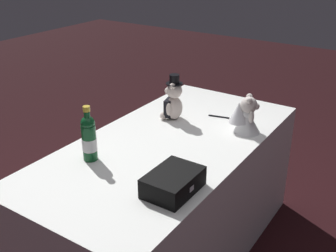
# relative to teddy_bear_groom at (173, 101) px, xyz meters

# --- Properties ---
(ground_plane) EXTENTS (12.00, 12.00, 0.00)m
(ground_plane) POSITION_rel_teddy_bear_groom_xyz_m (-0.30, -0.16, -0.90)
(ground_plane) COLOR black
(reception_table) EXTENTS (1.82, 0.90, 0.78)m
(reception_table) POSITION_rel_teddy_bear_groom_xyz_m (-0.30, -0.16, -0.51)
(reception_table) COLOR white
(reception_table) RESTS_ON ground_plane
(teddy_bear_groom) EXTENTS (0.15, 0.14, 0.30)m
(teddy_bear_groom) POSITION_rel_teddy_bear_groom_xyz_m (0.00, 0.00, 0.00)
(teddy_bear_groom) COLOR beige
(teddy_bear_groom) RESTS_ON reception_table
(teddy_bear_bride) EXTENTS (0.18, 0.21, 0.23)m
(teddy_bear_bride) POSITION_rel_teddy_bear_groom_xyz_m (0.07, -0.46, -0.02)
(teddy_bear_bride) COLOR white
(teddy_bear_bride) RESTS_ON reception_table
(champagne_bottle) EXTENTS (0.08, 0.08, 0.30)m
(champagne_bottle) POSITION_rel_teddy_bear_groom_xyz_m (-0.69, 0.07, 0.01)
(champagne_bottle) COLOR #104B23
(champagne_bottle) RESTS_ON reception_table
(signing_pen) EXTENTS (0.04, 0.14, 0.01)m
(signing_pen) POSITION_rel_teddy_bear_groom_xyz_m (0.18, -0.23, -0.11)
(signing_pen) COLOR black
(signing_pen) RESTS_ON reception_table
(gift_case_black) EXTENTS (0.27, 0.20, 0.10)m
(gift_case_black) POSITION_rel_teddy_bear_groom_xyz_m (-0.70, -0.46, -0.07)
(gift_case_black) COLOR black
(gift_case_black) RESTS_ON reception_table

